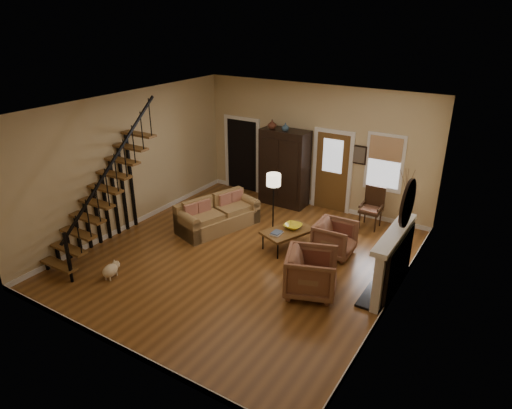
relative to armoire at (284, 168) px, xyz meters
The scene contains 15 objects.
room 1.49m from the armoire, 78.37° to the right, with size 7.00×7.33×3.30m.
staircase 4.94m from the armoire, 115.05° to the right, with size 0.94×2.80×3.20m, color brown, non-canonical shape.
fireplace 4.67m from the armoire, 34.69° to the right, with size 0.33×1.95×2.30m.
armoire is the anchor object (origin of this frame).
vase_a 1.23m from the armoire, 164.05° to the right, with size 0.24×0.24×0.25m, color #4C2619.
vase_b 1.16m from the armoire, 63.43° to the right, with size 0.20×0.20×0.21m, color #334C60.
sofa 2.42m from the armoire, 105.56° to the right, with size 0.87×2.01×0.75m, color olive, non-canonical shape.
coffee_table 2.70m from the armoire, 59.38° to the right, with size 0.67×1.15×0.44m, color brown, non-canonical shape.
bowl 2.53m from the armoire, 56.61° to the right, with size 0.39×0.39×0.10m, color yellow.
books 2.84m from the armoire, 64.66° to the right, with size 0.21×0.29×0.05m, color beige, non-canonical shape.
armchair_left 4.42m from the armoire, 54.47° to the right, with size 0.93×0.96×0.87m, color brown.
armchair_right 3.10m from the armoire, 39.60° to the right, with size 0.81×0.84×0.76m, color brown.
floor_lamp 1.82m from the armoire, 69.77° to the right, with size 0.34×0.34×1.49m, color black, non-canonical shape.
side_chair 2.61m from the armoire, ahead, with size 0.54×0.54×1.02m, color #311D0F, non-canonical shape.
dog 5.43m from the armoire, 102.05° to the right, with size 0.25×0.42×0.31m, color beige, non-canonical shape.
Camera 1 is at (4.86, -7.25, 5.03)m, focal length 32.00 mm.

